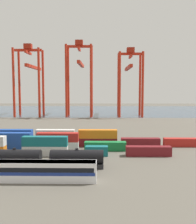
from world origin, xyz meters
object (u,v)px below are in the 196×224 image
at_px(gantry_crane_central, 80,71).
at_px(gantry_crane_east, 130,75).
at_px(shipping_container_7, 148,151).
at_px(freight_tank_row, 14,158).
at_px(gantry_crane_west, 30,73).

relative_size(gantry_crane_central, gantry_crane_east, 1.11).
xyz_separation_m(shipping_container_7, gantry_crane_central, (-27.53, 103.65, 28.38)).
relative_size(freight_tank_row, gantry_crane_central, 0.82).
xyz_separation_m(shipping_container_7, gantry_crane_west, (-60.74, 103.65, 27.11)).
xyz_separation_m(freight_tank_row, shipping_container_7, (32.47, 10.94, -0.87)).
xyz_separation_m(gantry_crane_central, gantry_crane_east, (33.20, 0.14, -2.41)).
distance_m(gantry_crane_west, gantry_crane_east, 66.42).
distance_m(shipping_container_7, gantry_crane_east, 107.14).
height_order(freight_tank_row, gantry_crane_central, gantry_crane_central).
height_order(freight_tank_row, gantry_crane_west, gantry_crane_west).
xyz_separation_m(gantry_crane_west, gantry_crane_central, (33.20, -0.01, 1.27)).
distance_m(freight_tank_row, gantry_crane_central, 117.94).
bearing_deg(shipping_container_7, freight_tank_row, -161.38).
bearing_deg(freight_tank_row, gantry_crane_west, 103.86).
bearing_deg(gantry_crane_west, shipping_container_7, -59.63).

